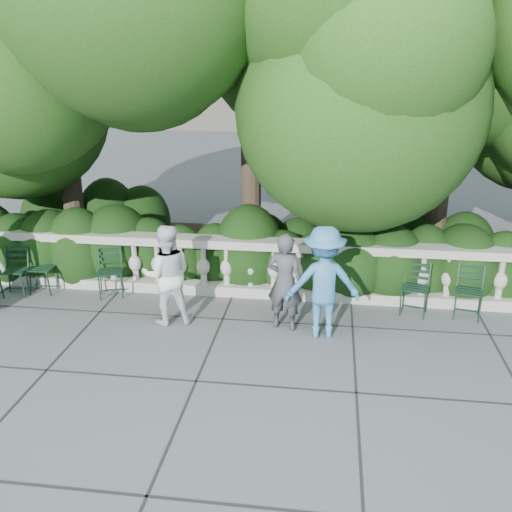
# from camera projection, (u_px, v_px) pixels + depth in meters

# --- Properties ---
(ground) EXTENTS (90.00, 90.00, 0.00)m
(ground) POSITION_uv_depth(u_px,v_px,m) (247.00, 346.00, 8.06)
(ground) COLOR #4F5157
(ground) RESTS_ON ground
(balustrade) EXTENTS (12.00, 0.44, 1.00)m
(balustrade) POSITION_uv_depth(u_px,v_px,m) (262.00, 269.00, 9.58)
(balustrade) COLOR #9E998E
(balustrade) RESTS_ON ground
(shrub_hedge) EXTENTS (15.00, 2.60, 1.70)m
(shrub_hedge) POSITION_uv_depth(u_px,v_px,m) (270.00, 270.00, 10.86)
(shrub_hedge) COLOR black
(shrub_hedge) RESTS_ON ground
(tree_canopy) EXTENTS (15.04, 6.52, 6.78)m
(tree_canopy) POSITION_uv_depth(u_px,v_px,m) (313.00, 50.00, 9.63)
(tree_canopy) COLOR #3F3023
(tree_canopy) RESTS_ON ground
(chair_a) EXTENTS (0.47, 0.51, 0.84)m
(chair_a) POSITION_uv_depth(u_px,v_px,m) (41.00, 296.00, 9.73)
(chair_a) COLOR black
(chair_a) RESTS_ON ground
(chair_b) EXTENTS (0.51, 0.54, 0.84)m
(chair_b) POSITION_uv_depth(u_px,v_px,m) (15.00, 298.00, 9.63)
(chair_b) COLOR black
(chair_b) RESTS_ON ground
(chair_c) EXTENTS (0.57, 0.60, 0.84)m
(chair_c) POSITION_uv_depth(u_px,v_px,m) (112.00, 300.00, 9.58)
(chair_c) COLOR black
(chair_c) RESTS_ON ground
(chair_d) EXTENTS (0.53, 0.56, 0.84)m
(chair_d) POSITION_uv_depth(u_px,v_px,m) (465.00, 321.00, 8.80)
(chair_d) COLOR black
(chair_d) RESTS_ON ground
(chair_f) EXTENTS (0.55, 0.58, 0.84)m
(chair_f) POSITION_uv_depth(u_px,v_px,m) (411.00, 318.00, 8.93)
(chair_f) COLOR black
(chair_f) RESTS_ON ground
(person_woman_grey) EXTENTS (0.61, 0.47, 1.48)m
(person_woman_grey) POSITION_uv_depth(u_px,v_px,m) (285.00, 282.00, 8.36)
(person_woman_grey) COLOR #3C3D41
(person_woman_grey) RESTS_ON ground
(person_casual_man) EXTENTS (0.89, 0.78, 1.55)m
(person_casual_man) POSITION_uv_depth(u_px,v_px,m) (167.00, 275.00, 8.54)
(person_casual_man) COLOR white
(person_casual_man) RESTS_ON ground
(person_older_blue) EXTENTS (1.15, 0.77, 1.66)m
(person_older_blue) POSITION_uv_depth(u_px,v_px,m) (323.00, 282.00, 8.11)
(person_older_blue) COLOR teal
(person_older_blue) RESTS_ON ground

